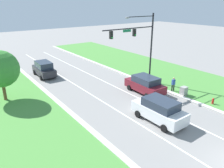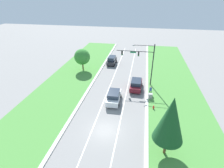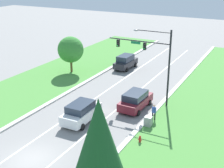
{
  "view_description": "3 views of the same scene",
  "coord_description": "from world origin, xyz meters",
  "views": [
    {
      "loc": [
        -13.15,
        -3.74,
        9.63
      ],
      "look_at": [
        -0.41,
        13.6,
        1.56
      ],
      "focal_mm": 35.0,
      "sensor_mm": 36.0,
      "label": 1
    },
    {
      "loc": [
        4.24,
        -17.94,
        16.96
      ],
      "look_at": [
        -1.03,
        10.97,
        1.47
      ],
      "focal_mm": 28.0,
      "sensor_mm": 36.0,
      "label": 2
    },
    {
      "loc": [
        15.63,
        -15.92,
        14.46
      ],
      "look_at": [
        -0.07,
        13.88,
        1.79
      ],
      "focal_mm": 50.0,
      "sensor_mm": 36.0,
      "label": 3
    }
  ],
  "objects": [
    {
      "name": "ground_plane",
      "position": [
        0.0,
        0.0,
        0.0
      ],
      "size": [
        160.0,
        160.0,
        0.0
      ],
      "primitive_type": "plane",
      "color": "gray"
    },
    {
      "name": "curb_strip_right",
      "position": [
        5.65,
        0.0,
        0.07
      ],
      "size": [
        0.5,
        90.0,
        0.15
      ],
      "color": "beige",
      "rests_on": "ground_plane"
    },
    {
      "name": "curb_strip_left",
      "position": [
        -5.65,
        0.0,
        0.07
      ],
      "size": [
        0.5,
        90.0,
        0.15
      ],
      "color": "beige",
      "rests_on": "ground_plane"
    },
    {
      "name": "grass_verge_right",
      "position": [
        10.9,
        0.0,
        0.04
      ],
      "size": [
        10.0,
        90.0,
        0.08
      ],
      "color": "#4C8E3D",
      "rests_on": "ground_plane"
    },
    {
      "name": "grass_verge_left",
      "position": [
        -10.9,
        0.0,
        0.04
      ],
      "size": [
        10.0,
        90.0,
        0.08
      ],
      "color": "#4C8E3D",
      "rests_on": "ground_plane"
    },
    {
      "name": "lane_stripe_inner_left",
      "position": [
        -1.8,
        0.0,
        0.0
      ],
      "size": [
        0.14,
        81.0,
        0.01
      ],
      "color": "white",
      "rests_on": "ground_plane"
    },
    {
      "name": "lane_stripe_inner_right",
      "position": [
        1.8,
        0.0,
        0.0
      ],
      "size": [
        0.14,
        81.0,
        0.01
      ],
      "color": "white",
      "rests_on": "ground_plane"
    },
    {
      "name": "traffic_signal_mast",
      "position": [
        4.36,
        14.7,
        5.6
      ],
      "size": [
        7.19,
        0.41,
        8.5
      ],
      "color": "black",
      "rests_on": "ground_plane"
    },
    {
      "name": "burgundy_suv",
      "position": [
        3.48,
        12.6,
        0.97
      ],
      "size": [
        2.39,
        4.86,
        1.91
      ],
      "rotation": [
        0.0,
        0.0,
        -0.03
      ],
      "color": "maroon",
      "rests_on": "ground_plane"
    },
    {
      "name": "white_suv",
      "position": [
        -0.04,
        7.28,
        1.02
      ],
      "size": [
        2.31,
        4.83,
        2.01
      ],
      "rotation": [
        0.0,
        0.0,
        0.02
      ],
      "color": "white",
      "rests_on": "ground_plane"
    },
    {
      "name": "charcoal_suv",
      "position": [
        -3.64,
        25.06,
        1.04
      ],
      "size": [
        2.19,
        4.78,
        2.06
      ],
      "rotation": [
        0.0,
        0.0,
        -0.03
      ],
      "color": "#28282D",
      "rests_on": "ground_plane"
    },
    {
      "name": "utility_cabinet",
      "position": [
        6.22,
        9.39,
        0.51
      ],
      "size": [
        0.7,
        0.6,
        1.03
      ],
      "color": "#9E9E99",
      "rests_on": "ground_plane"
    },
    {
      "name": "pedestrian",
      "position": [
        6.24,
        10.87,
        0.94
      ],
      "size": [
        0.42,
        0.29,
        1.69
      ],
      "rotation": [
        0.0,
        0.0,
        2.94
      ],
      "color": "black",
      "rests_on": "ground_plane"
    },
    {
      "name": "fire_hydrant",
      "position": [
        6.71,
        6.25,
        0.34
      ],
      "size": [
        0.34,
        0.2,
        0.7
      ],
      "color": "red",
      "rests_on": "ground_plane"
    },
    {
      "name": "conifer_near_right_tree",
      "position": [
        7.72,
        -2.52,
        5.07
      ],
      "size": [
        3.38,
        3.38,
        7.79
      ],
      "color": "brown",
      "rests_on": "ground_plane"
    },
    {
      "name": "oak_near_left_tree",
      "position": [
        -9.8,
        19.65,
        3.41
      ],
      "size": [
        3.72,
        3.72,
        5.28
      ],
      "color": "brown",
      "rests_on": "ground_plane"
    }
  ]
}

